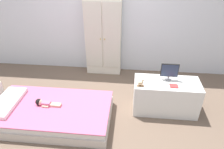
{
  "coord_description": "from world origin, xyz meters",
  "views": [
    {
      "loc": [
        0.58,
        -2.37,
        2.29
      ],
      "look_at": [
        0.3,
        0.41,
        0.56
      ],
      "focal_mm": 32.99,
      "sensor_mm": 36.0,
      "label": 1
    }
  ],
  "objects": [
    {
      "name": "book_red",
      "position": [
        1.24,
        0.2,
        0.55
      ],
      "size": [
        0.12,
        0.1,
        0.02
      ],
      "primitive_type": "cube",
      "color": "#CC3838",
      "rests_on": "tv_stand"
    },
    {
      "name": "doll",
      "position": [
        -0.69,
        -0.08,
        0.3
      ],
      "size": [
        0.39,
        0.13,
        0.1
      ],
      "color": "#D6668E",
      "rests_on": "bed"
    },
    {
      "name": "tv_monitor",
      "position": [
        1.18,
        0.37,
        0.69
      ],
      "size": [
        0.27,
        0.1,
        0.27
      ],
      "color": "#99999E",
      "rests_on": "tv_stand"
    },
    {
      "name": "tv_stand",
      "position": [
        1.17,
        0.3,
        0.27
      ],
      "size": [
        1.0,
        0.45,
        0.54
      ],
      "primitive_type": "cube",
      "color": "silver",
      "rests_on": "ground_plane"
    },
    {
      "name": "wardrobe",
      "position": [
        0.03,
        1.41,
        0.8
      ],
      "size": [
        0.7,
        0.26,
        1.59
      ],
      "color": "white",
      "rests_on": "ground_plane"
    },
    {
      "name": "ground_plane",
      "position": [
        0.0,
        0.0,
        -0.01
      ],
      "size": [
        10.0,
        10.0,
        0.02
      ],
      "primitive_type": "cube",
      "color": "brown"
    },
    {
      "name": "pillow",
      "position": [
        -1.25,
        -0.11,
        0.29
      ],
      "size": [
        0.32,
        0.69,
        0.06
      ],
      "primitive_type": "cube",
      "color": "white",
      "rests_on": "bed"
    },
    {
      "name": "back_wall",
      "position": [
        0.0,
        1.57,
        1.35
      ],
      "size": [
        6.4,
        0.05,
        2.7
      ],
      "primitive_type": "cube",
      "color": "silver",
      "rests_on": "ground_plane"
    },
    {
      "name": "bed",
      "position": [
        -0.56,
        -0.11,
        0.13
      ],
      "size": [
        1.77,
        0.97,
        0.26
      ],
      "color": "beige",
      "rests_on": "ground_plane"
    },
    {
      "name": "rocking_horse_toy",
      "position": [
        0.76,
        0.15,
        0.6
      ],
      "size": [
        0.1,
        0.04,
        0.12
      ],
      "color": "#8E6642",
      "rests_on": "tv_stand"
    }
  ]
}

